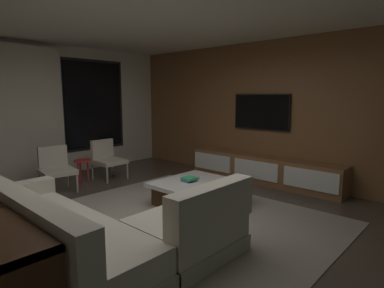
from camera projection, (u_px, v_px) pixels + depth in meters
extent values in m
plane|color=#473D33|center=(156.00, 226.00, 4.08)|extent=(9.20, 9.20, 0.00)
cube|color=silver|center=(33.00, 112.00, 6.33)|extent=(6.60, 0.12, 2.70)
cube|color=black|center=(94.00, 105.00, 7.22)|extent=(1.52, 0.02, 2.02)
cube|color=black|center=(94.00, 105.00, 7.21)|extent=(1.40, 0.03, 1.90)
cube|color=beige|center=(6.00, 116.00, 5.81)|extent=(2.10, 0.12, 2.60)
cube|color=brown|center=(276.00, 112.00, 6.11)|extent=(0.12, 7.80, 2.70)
plane|color=silver|center=(152.00, 5.00, 3.68)|extent=(8.20, 8.20, 0.00)
cube|color=gray|center=(181.00, 220.00, 4.27)|extent=(3.20, 3.80, 0.01)
cube|color=#B1A997|center=(60.00, 254.00, 3.18)|extent=(0.90, 2.50, 0.18)
cube|color=beige|center=(59.00, 235.00, 3.15)|extent=(0.86, 2.42, 0.24)
cube|color=beige|center=(19.00, 213.00, 2.85)|extent=(0.20, 2.50, 0.40)
cube|color=beige|center=(15.00, 191.00, 3.89)|extent=(0.90, 0.20, 0.18)
cube|color=#B1A997|center=(186.00, 246.00, 3.36)|extent=(1.10, 0.90, 0.18)
cube|color=beige|center=(186.00, 227.00, 3.33)|extent=(1.07, 0.86, 0.24)
cube|color=beige|center=(212.00, 205.00, 3.05)|extent=(1.10, 0.20, 0.40)
cube|color=beige|center=(12.00, 201.00, 3.31)|extent=(0.10, 0.36, 0.36)
cube|color=#B2A893|center=(47.00, 222.00, 2.74)|extent=(0.10, 0.36, 0.36)
cube|color=#422614|center=(198.00, 196.00, 4.86)|extent=(1.00, 1.00, 0.30)
cube|color=white|center=(198.00, 184.00, 4.84)|extent=(1.16, 1.16, 0.06)
cube|color=#4B548D|center=(189.00, 180.00, 4.89)|extent=(0.21, 0.15, 0.03)
cube|color=#36A062|center=(190.00, 178.00, 4.89)|extent=(0.21, 0.21, 0.03)
cylinder|color=#B2ADA0|center=(127.00, 170.00, 6.41)|extent=(0.04, 0.04, 0.36)
cylinder|color=#B2ADA0|center=(107.00, 174.00, 6.05)|extent=(0.04, 0.04, 0.36)
cylinder|color=#B2ADA0|center=(112.00, 167.00, 6.73)|extent=(0.04, 0.04, 0.36)
cylinder|color=#B2ADA0|center=(92.00, 171.00, 6.37)|extent=(0.04, 0.04, 0.36)
cube|color=beige|center=(110.00, 161.00, 6.36)|extent=(0.56, 0.58, 0.08)
cube|color=beige|center=(102.00, 149.00, 6.48)|extent=(0.49, 0.10, 0.38)
cylinder|color=#B2ADA0|center=(77.00, 182.00, 5.50)|extent=(0.04, 0.04, 0.36)
cylinder|color=#B2ADA0|center=(48.00, 187.00, 5.20)|extent=(0.04, 0.04, 0.36)
cylinder|color=#B2ADA0|center=(68.00, 177.00, 5.88)|extent=(0.04, 0.04, 0.36)
cylinder|color=#B2ADA0|center=(40.00, 181.00, 5.59)|extent=(0.04, 0.04, 0.36)
cube|color=beige|center=(58.00, 172.00, 5.52)|extent=(0.62, 0.63, 0.08)
cube|color=beige|center=(53.00, 157.00, 5.67)|extent=(0.49, 0.15, 0.38)
cylinder|color=red|center=(78.00, 173.00, 5.97)|extent=(0.03, 0.03, 0.46)
cylinder|color=red|center=(88.00, 171.00, 6.12)|extent=(0.03, 0.03, 0.46)
cylinder|color=red|center=(80.00, 171.00, 6.11)|extent=(0.03, 0.03, 0.46)
cylinder|color=red|center=(82.00, 161.00, 6.01)|extent=(0.32, 0.32, 0.02)
cube|color=brown|center=(262.00, 169.00, 6.14)|extent=(0.44, 3.10, 0.52)
cube|color=white|center=(310.00, 180.00, 5.26)|extent=(0.02, 0.93, 0.33)
cube|color=white|center=(255.00, 170.00, 5.96)|extent=(0.02, 0.93, 0.33)
cube|color=white|center=(212.00, 162.00, 6.66)|extent=(0.02, 0.93, 0.33)
cube|color=#352214|center=(303.00, 185.00, 5.56)|extent=(0.33, 0.68, 0.19)
cube|color=#914F85|center=(318.00, 188.00, 5.38)|extent=(0.03, 0.04, 0.19)
cube|color=#568D61|center=(308.00, 186.00, 5.50)|extent=(0.03, 0.04, 0.18)
cube|color=#9E988E|center=(298.00, 185.00, 5.62)|extent=(0.03, 0.04, 0.15)
cube|color=#669E67|center=(289.00, 182.00, 5.73)|extent=(0.03, 0.04, 0.19)
cube|color=black|center=(261.00, 112.00, 6.20)|extent=(0.04, 1.19, 0.69)
cube|color=black|center=(261.00, 112.00, 6.20)|extent=(0.05, 1.15, 0.65)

